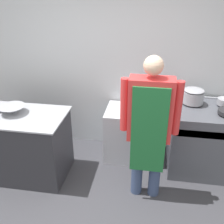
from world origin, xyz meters
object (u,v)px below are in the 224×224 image
at_px(person_cook, 149,123).
at_px(sauce_pot, 224,102).
at_px(stove, 205,139).
at_px(mixing_bowl, 12,110).
at_px(fridge_unit, 128,133).
at_px(stock_pot, 193,96).

relative_size(person_cook, sauce_pot, 9.88).
bearing_deg(stove, mixing_bowl, -168.94).
xyz_separation_m(mixing_bowl, sauce_pot, (2.76, 0.64, 0.03)).
bearing_deg(sauce_pot, stove, -144.42).
height_order(stove, fridge_unit, stove).
bearing_deg(mixing_bowl, stock_pot, 15.29).
height_order(fridge_unit, sauce_pot, sauce_pot).
distance_m(mixing_bowl, sauce_pot, 2.83).
bearing_deg(sauce_pot, fridge_unit, -179.20).
xyz_separation_m(fridge_unit, stock_pot, (0.88, 0.02, 0.67)).
bearing_deg(stock_pot, person_cook, -124.64).
bearing_deg(sauce_pot, person_cook, -140.07).
xyz_separation_m(person_cook, sauce_pot, (0.98, 0.82, -0.03)).
bearing_deg(stove, stock_pot, 147.55).
distance_m(person_cook, sauce_pot, 1.28).
bearing_deg(person_cook, fridge_unit, 111.32).
bearing_deg(mixing_bowl, sauce_pot, 13.08).
height_order(mixing_bowl, sauce_pot, sauce_pot).
relative_size(person_cook, mixing_bowl, 5.19).
bearing_deg(fridge_unit, person_cook, -68.68).
bearing_deg(stock_pot, mixing_bowl, -164.71).
bearing_deg(stove, person_cook, -139.07).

